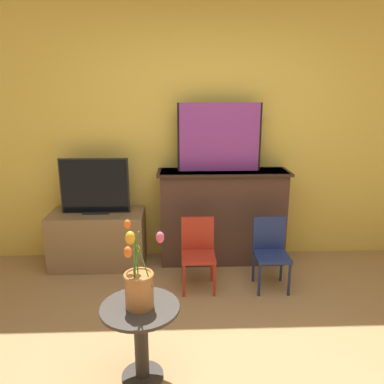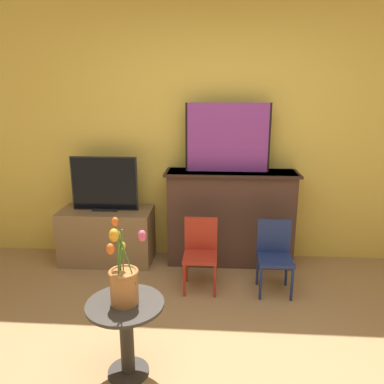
% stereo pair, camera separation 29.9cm
% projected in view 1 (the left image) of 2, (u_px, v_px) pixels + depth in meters
% --- Properties ---
extents(wall_back, '(8.00, 0.06, 2.70)m').
position_uv_depth(wall_back, '(208.00, 130.00, 3.82)').
color(wall_back, '#EAC651').
rests_on(wall_back, ground).
extents(fireplace_mantel, '(1.32, 0.39, 0.96)m').
position_uv_depth(fireplace_mantel, '(223.00, 215.00, 3.85)').
color(fireplace_mantel, '#4C3328').
rests_on(fireplace_mantel, ground).
extents(painting, '(0.82, 0.03, 0.66)m').
position_uv_depth(painting, '(219.00, 137.00, 3.65)').
color(painting, black).
rests_on(painting, fireplace_mantel).
extents(tv_stand, '(0.93, 0.45, 0.56)m').
position_uv_depth(tv_stand, '(98.00, 239.00, 3.79)').
color(tv_stand, olive).
rests_on(tv_stand, ground).
extents(tv_monitor, '(0.67, 0.12, 0.55)m').
position_uv_depth(tv_monitor, '(95.00, 187.00, 3.66)').
color(tv_monitor, black).
rests_on(tv_monitor, tv_stand).
extents(chair_red, '(0.30, 0.30, 0.64)m').
position_uv_depth(chair_red, '(198.00, 249.00, 3.35)').
color(chair_red, '#B22D1E').
rests_on(chair_red, ground).
extents(chair_blue, '(0.30, 0.30, 0.64)m').
position_uv_depth(chair_blue, '(271.00, 249.00, 3.36)').
color(chair_blue, navy).
rests_on(chair_blue, ground).
extents(side_table, '(0.47, 0.47, 0.50)m').
position_uv_depth(side_table, '(141.00, 332.00, 2.26)').
color(side_table, '#332D28').
rests_on(side_table, ground).
extents(vase_tulips, '(0.24, 0.25, 0.50)m').
position_uv_depth(vase_tulips, '(139.00, 283.00, 2.17)').
color(vase_tulips, '#AD6B38').
rests_on(vase_tulips, side_table).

